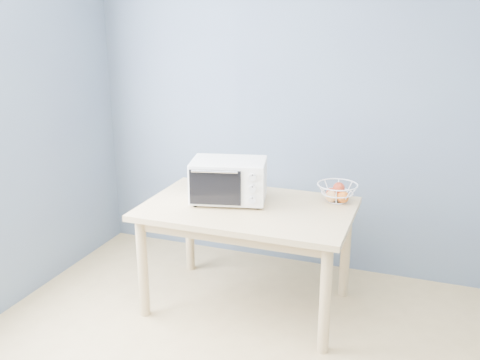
% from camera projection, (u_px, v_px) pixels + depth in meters
% --- Properties ---
extents(room, '(4.01, 4.51, 2.61)m').
position_uv_depth(room, '(232.00, 205.00, 2.02)').
color(room, tan).
rests_on(room, ground).
extents(dining_table, '(1.40, 0.90, 0.75)m').
position_uv_depth(dining_table, '(248.00, 220.00, 3.64)').
color(dining_table, tan).
rests_on(dining_table, ground).
extents(toaster_oven, '(0.57, 0.47, 0.30)m').
position_uv_depth(toaster_oven, '(226.00, 180.00, 3.65)').
color(toaster_oven, silver).
rests_on(toaster_oven, dining_table).
extents(fruit_basket, '(0.31, 0.31, 0.14)m').
position_uv_depth(fruit_basket, '(337.00, 192.00, 3.67)').
color(fruit_basket, white).
rests_on(fruit_basket, dining_table).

